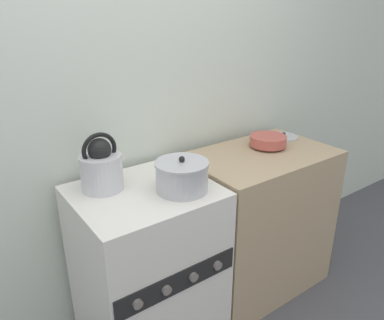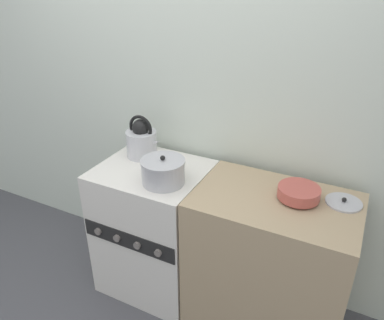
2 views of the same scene
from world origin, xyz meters
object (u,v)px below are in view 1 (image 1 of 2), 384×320
Objects in this scene: stove at (148,268)px; cooking_pot at (182,176)px; kettle at (102,167)px; enamel_bowl at (268,141)px; loose_pot_lid at (284,136)px.

cooking_pot reaches higher than stove.
kettle reaches higher than stove.
cooking_pot is 1.15× the size of enamel_bowl.
kettle reaches higher than cooking_pot.
enamel_bowl is (0.87, 0.04, 0.50)m from stove.
cooking_pot is 0.97m from loose_pot_lid.
cooking_pot is at bearing -168.59° from enamel_bowl.
enamel_bowl is (0.72, 0.15, -0.02)m from cooking_pot.
cooking_pot is at bearing -34.71° from stove.
stove is at bearing -41.01° from kettle.
stove is 4.88× the size of loose_pot_lid.
enamel_bowl is at bearing 2.89° from stove.
loose_pot_lid reaches higher than stove.
loose_pot_lid is at bearing 12.75° from cooking_pot.
kettle is 1.52× the size of loose_pot_lid.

